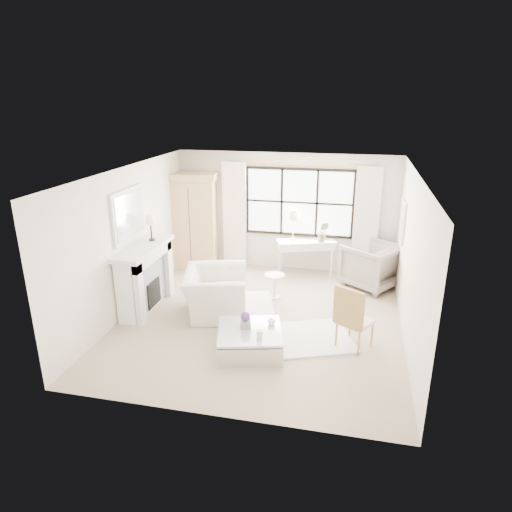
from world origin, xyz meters
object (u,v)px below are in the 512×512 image
object	(u,v)px
club_armchair	(216,292)
console_table	(306,257)
coffee_table	(250,341)
armoire	(194,220)

from	to	relation	value
club_armchair	console_table	bearing A→B (deg)	-44.44
console_table	coffee_table	distance (m)	3.59
armoire	coffee_table	xyz separation A→B (m)	(2.15, -3.48, -0.96)
console_table	club_armchair	size ratio (longest dim) A/B	1.07
club_armchair	coffee_table	size ratio (longest dim) A/B	1.06
club_armchair	coffee_table	world-z (taller)	club_armchair
coffee_table	club_armchair	bearing A→B (deg)	114.06
console_table	coffee_table	size ratio (longest dim) A/B	1.13
armoire	club_armchair	world-z (taller)	armoire
console_table	coffee_table	bearing A→B (deg)	-117.11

